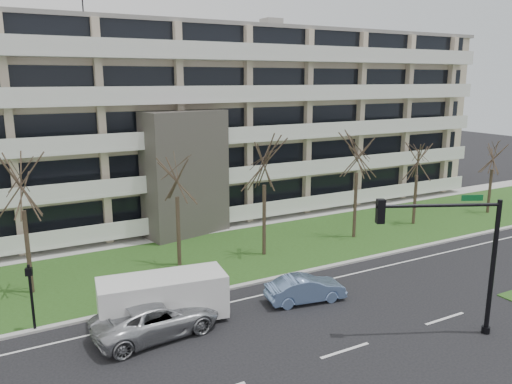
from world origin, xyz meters
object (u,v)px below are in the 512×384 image
blue_sedan (305,289)px  traffic_signal (454,246)px  silver_pickup (157,318)px  white_van (164,295)px  pedestrian_signal (31,289)px

blue_sedan → traffic_signal: 7.74m
silver_pickup → traffic_signal: bearing=-124.4°
white_van → traffic_signal: size_ratio=0.95×
silver_pickup → white_van: (0.71, 0.94, 0.57)m
blue_sedan → pedestrian_signal: size_ratio=1.29×
pedestrian_signal → traffic_signal: bearing=-15.6°
blue_sedan → pedestrian_signal: (-12.54, 3.26, 1.35)m
blue_sedan → white_van: (-7.05, 1.27, 0.68)m
silver_pickup → white_van: 1.31m
white_van → traffic_signal: (10.69, -7.16, 2.80)m
silver_pickup → blue_sedan: size_ratio=1.39×
blue_sedan → traffic_signal: traffic_signal is taller
blue_sedan → traffic_signal: size_ratio=0.64×
blue_sedan → white_van: size_ratio=0.67×
blue_sedan → white_van: white_van is taller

